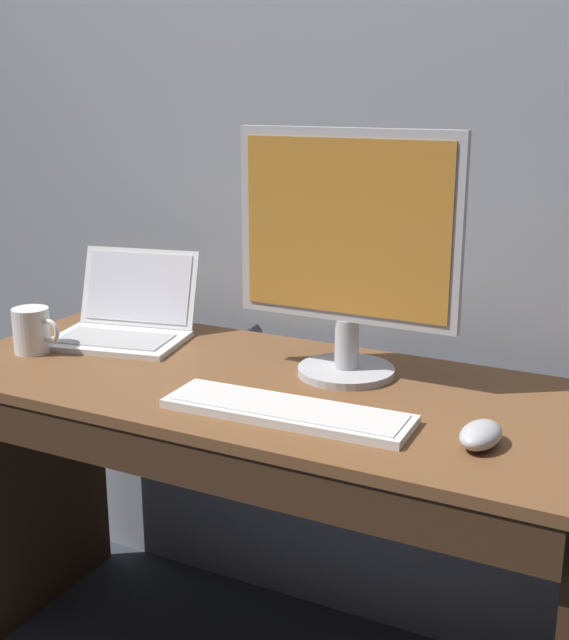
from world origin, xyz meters
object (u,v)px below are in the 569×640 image
(external_monitor, at_px, (347,253))
(wired_keyboard, at_px, (287,411))
(coffee_mug, at_px, (32,330))
(computer_mouse, at_px, (481,435))
(laptop_white, at_px, (125,320))

(external_monitor, xyz_separation_m, wired_keyboard, (-0.01, -0.26, -0.26))
(coffee_mug, bearing_deg, computer_mouse, -2.74)
(external_monitor, relative_size, wired_keyboard, 1.07)
(computer_mouse, bearing_deg, external_monitor, 152.86)
(external_monitor, relative_size, computer_mouse, 4.69)
(coffee_mug, bearing_deg, wired_keyboard, -6.39)
(external_monitor, height_order, computer_mouse, external_monitor)
(external_monitor, height_order, coffee_mug, external_monitor)
(laptop_white, xyz_separation_m, computer_mouse, (0.95, -0.24, -0.02))
(external_monitor, bearing_deg, wired_keyboard, -91.76)
(computer_mouse, bearing_deg, wired_keyboard, -169.79)
(wired_keyboard, xyz_separation_m, computer_mouse, (0.36, 0.03, 0.01))
(external_monitor, distance_m, coffee_mug, 0.77)
(laptop_white, bearing_deg, computer_mouse, -14.39)
(laptop_white, bearing_deg, wired_keyboard, -24.80)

